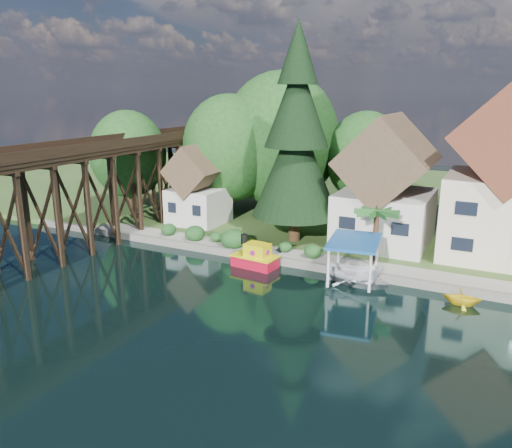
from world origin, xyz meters
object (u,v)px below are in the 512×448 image
Objects in this scene: house_left at (386,190)px; boat_white_a at (360,278)px; boat_yellow at (463,296)px; trestle_bridge at (89,186)px; house_center at (506,183)px; tugboat at (255,258)px; shed at (198,190)px; palm_tree at (377,214)px; conifer at (296,139)px; boat_canopy at (353,264)px.

boat_white_a is (0.53, -9.19, -4.69)m from house_left.
trestle_bridge is at bearing 87.55° from boat_yellow.
house_center is (9.00, 0.50, 1.28)m from house_left.
house_left is at bearing 50.08° from tugboat.
tugboat is (10.24, -7.78, -3.06)m from shed.
trestle_bridge is at bearing 101.70° from boat_white_a.
boat_white_a is (-8.47, -9.69, -5.97)m from house_center.
house_left reaches higher than palm_tree.
house_center is 0.75× the size of conifer.
boat_canopy is at bearing 1.39° from tugboat.
trestle_bridge is at bearing -154.79° from house_left.
conifer is at bearing 57.75° from boat_white_a.
boat_yellow reaches higher than boat_white_a.
boat_white_a is at bearing -86.70° from house_left.
shed is (-27.00, -2.00, -2.59)m from house_center.
house_center is 14.13m from boat_canopy.
house_left is 2.04× the size of boat_canopy.
house_center is 2.57× the size of boat_canopy.
trestle_bridge is 10.26× the size of boat_white_a.
boat_yellow is (25.32, -8.17, -3.21)m from shed.
house_center is at bearing 11.24° from conifer.
tugboat is 15.09m from boat_yellow.
palm_tree is 4.94m from boat_white_a.
house_center is at bearing 19.49° from trestle_bridge.
boat_canopy is at bearing 4.33° from trestle_bridge.
shed is at bearing 61.81° from trestle_bridge.
boat_yellow is at bearing -99.36° from house_center.
boat_canopy is (-0.59, 0.10, 0.93)m from boat_white_a.
house_center reaches higher than house_left.
house_center is 10.92m from palm_tree.
boat_canopy is at bearing 80.88° from boat_yellow.
boat_white_a is at bearing -9.62° from boat_canopy.
palm_tree is at bearing -83.01° from house_left.
palm_tree is at bearing -139.69° from house_center.
boat_canopy reaches higher than boat_yellow.
house_left is 12.87m from tugboat.
trestle_bridge reaches higher than boat_yellow.
boat_white_a is (-0.26, -2.73, -4.11)m from palm_tree.
house_left is 2.56× the size of boat_white_a.
palm_tree reaches higher than boat_white_a.
house_left is 18.11m from shed.
conifer is 5.00× the size of tugboat.
house_left is at bearing 25.21° from trestle_bridge.
conifer is 4.28× the size of boat_white_a.
shed is 0.43× the size of conifer.
palm_tree is at bearing -25.13° from conifer.
house_left reaches higher than tugboat.
shed reaches higher than boat_canopy.
house_left is at bearing 20.69° from conifer.
boat_white_a is (7.73, -6.48, -8.92)m from conifer.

